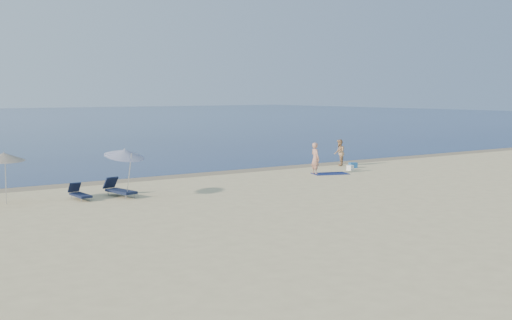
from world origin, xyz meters
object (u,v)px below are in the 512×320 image
at_px(blue_cooler, 353,165).
at_px(umbrella_near, 125,153).
at_px(person_left, 315,158).
at_px(person_right, 339,153).

distance_m(blue_cooler, umbrella_near, 15.71).
relative_size(person_left, blue_cooler, 3.85).
bearing_deg(umbrella_near, person_left, -5.36).
relative_size(person_left, person_right, 1.08).
bearing_deg(blue_cooler, umbrella_near, -155.98).
relative_size(person_right, blue_cooler, 3.57).
bearing_deg(person_right, umbrella_near, -34.15).
xyz_separation_m(blue_cooler, umbrella_near, (-15.42, -2.47, 1.74)).
height_order(blue_cooler, umbrella_near, umbrella_near).
distance_m(person_right, blue_cooler, 1.43).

